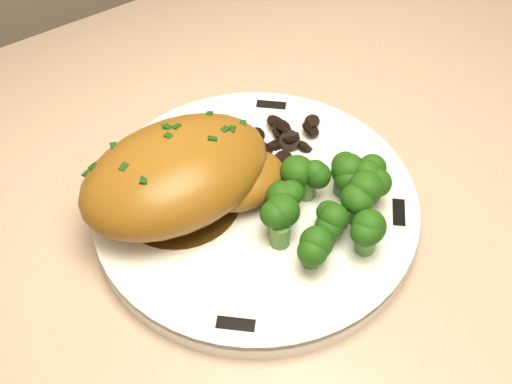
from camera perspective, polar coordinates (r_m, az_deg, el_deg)
plate at (r=0.55m, az=-0.00°, el=-1.30°), size 0.31×0.31×0.02m
rim_accent_0 at (r=0.63m, az=1.36°, el=7.73°), size 0.03×0.03×0.00m
rim_accent_1 at (r=0.57m, az=-12.15°, el=0.53°), size 0.03×0.03×0.00m
rim_accent_2 at (r=0.48m, az=-1.82°, el=-11.67°), size 0.03×0.03×0.00m
rim_accent_3 at (r=0.55m, az=12.57°, el=-1.80°), size 0.03×0.03×0.00m
gravy_pool at (r=0.55m, az=-6.83°, el=-0.65°), size 0.11×0.11×0.00m
chicken_breast at (r=0.53m, az=-6.44°, el=1.52°), size 0.17×0.11×0.06m
mushroom_pile at (r=0.58m, az=2.38°, el=3.83°), size 0.08×0.06×0.02m
broccoli_florets at (r=0.52m, az=6.50°, el=-1.29°), size 0.12×0.10×0.04m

